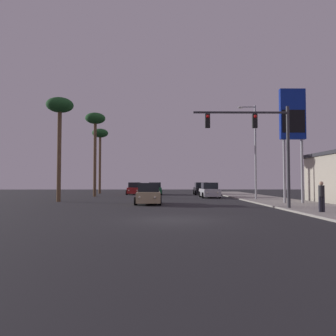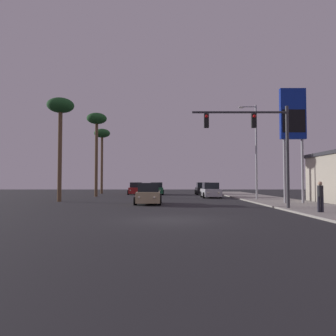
{
  "view_description": "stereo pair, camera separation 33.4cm",
  "coord_description": "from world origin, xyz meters",
  "px_view_note": "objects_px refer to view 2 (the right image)",
  "views": [
    {
      "loc": [
        -0.46,
        -15.22,
        1.77
      ],
      "look_at": [
        -0.08,
        15.3,
        3.06
      ],
      "focal_mm": 35.0,
      "sensor_mm": 36.0,
      "label": 1
    },
    {
      "loc": [
        -0.12,
        -15.22,
        1.77
      ],
      "look_at": [
        -0.08,
        15.3,
        3.06
      ],
      "focal_mm": 35.0,
      "sensor_mm": 36.0,
      "label": 2
    }
  ],
  "objects_px": {
    "car_black": "(202,189)",
    "car_red": "(136,189)",
    "pedestrian_on_sidewalk": "(320,195)",
    "car_green": "(156,189)",
    "gas_station_sign": "(292,120)",
    "car_silver": "(210,191)",
    "street_lamp": "(254,147)",
    "car_tan": "(148,194)",
    "traffic_light_mast": "(260,136)",
    "palm_tree_mid": "(96,124)",
    "palm_tree_near": "(60,111)",
    "palm_tree_far": "(102,137)"
  },
  "relations": [
    {
      "from": "car_black",
      "to": "car_red",
      "type": "distance_m",
      "value": 9.25
    },
    {
      "from": "car_red",
      "to": "pedestrian_on_sidewalk",
      "type": "xyz_separation_m",
      "value": [
        12.75,
        -27.68,
        0.27
      ]
    },
    {
      "from": "car_green",
      "to": "gas_station_sign",
      "type": "bearing_deg",
      "value": 117.88
    },
    {
      "from": "car_black",
      "to": "car_green",
      "type": "bearing_deg",
      "value": -3.45
    },
    {
      "from": "car_silver",
      "to": "car_red",
      "type": "bearing_deg",
      "value": -46.06
    },
    {
      "from": "street_lamp",
      "to": "gas_station_sign",
      "type": "distance_m",
      "value": 5.98
    },
    {
      "from": "car_tan",
      "to": "pedestrian_on_sidewalk",
      "type": "height_order",
      "value": "pedestrian_on_sidewalk"
    },
    {
      "from": "car_black",
      "to": "traffic_light_mast",
      "type": "xyz_separation_m",
      "value": [
        1.12,
        -24.25,
        3.9
      ]
    },
    {
      "from": "car_silver",
      "to": "palm_tree_mid",
      "type": "distance_m",
      "value": 15.83
    },
    {
      "from": "car_black",
      "to": "palm_tree_near",
      "type": "distance_m",
      "value": 22.65
    },
    {
      "from": "car_tan",
      "to": "gas_station_sign",
      "type": "bearing_deg",
      "value": 175.52
    },
    {
      "from": "car_silver",
      "to": "gas_station_sign",
      "type": "height_order",
      "value": "gas_station_sign"
    },
    {
      "from": "car_tan",
      "to": "street_lamp",
      "type": "bearing_deg",
      "value": -154.69
    },
    {
      "from": "car_tan",
      "to": "palm_tree_mid",
      "type": "relative_size",
      "value": 0.43
    },
    {
      "from": "traffic_light_mast",
      "to": "pedestrian_on_sidewalk",
      "type": "xyz_separation_m",
      "value": [
        2.39,
        -2.89,
        -3.63
      ]
    },
    {
      "from": "car_red",
      "to": "palm_tree_mid",
      "type": "bearing_deg",
      "value": 54.56
    },
    {
      "from": "car_tan",
      "to": "car_black",
      "type": "bearing_deg",
      "value": -110.5
    },
    {
      "from": "car_silver",
      "to": "car_red",
      "type": "xyz_separation_m",
      "value": [
        -9.19,
        9.13,
        0.0
      ]
    },
    {
      "from": "gas_station_sign",
      "to": "pedestrian_on_sidewalk",
      "type": "bearing_deg",
      "value": -101.22
    },
    {
      "from": "car_black",
      "to": "car_tan",
      "type": "xyz_separation_m",
      "value": [
        -6.35,
        -18.99,
        0.0
      ]
    },
    {
      "from": "car_red",
      "to": "palm_tree_near",
      "type": "xyz_separation_m",
      "value": [
        -5.26,
        -16.32,
        7.35
      ]
    },
    {
      "from": "car_red",
      "to": "gas_station_sign",
      "type": "distance_m",
      "value": 25.27
    },
    {
      "from": "car_black",
      "to": "pedestrian_on_sidewalk",
      "type": "height_order",
      "value": "pedestrian_on_sidewalk"
    },
    {
      "from": "car_black",
      "to": "palm_tree_far",
      "type": "bearing_deg",
      "value": -16.1
    },
    {
      "from": "car_tan",
      "to": "gas_station_sign",
      "type": "height_order",
      "value": "gas_station_sign"
    },
    {
      "from": "car_red",
      "to": "pedestrian_on_sidewalk",
      "type": "height_order",
      "value": "pedestrian_on_sidewalk"
    },
    {
      "from": "traffic_light_mast",
      "to": "pedestrian_on_sidewalk",
      "type": "bearing_deg",
      "value": -50.37
    },
    {
      "from": "car_black",
      "to": "palm_tree_near",
      "type": "height_order",
      "value": "palm_tree_near"
    },
    {
      "from": "car_green",
      "to": "pedestrian_on_sidewalk",
      "type": "bearing_deg",
      "value": 107.76
    },
    {
      "from": "pedestrian_on_sidewalk",
      "to": "palm_tree_far",
      "type": "bearing_deg",
      "value": 120.26
    },
    {
      "from": "palm_tree_far",
      "to": "palm_tree_near",
      "type": "xyz_separation_m",
      "value": [
        0.28,
        -20.0,
        -0.39
      ]
    },
    {
      "from": "palm_tree_mid",
      "to": "pedestrian_on_sidewalk",
      "type": "bearing_deg",
      "value": -51.59
    },
    {
      "from": "traffic_light_mast",
      "to": "palm_tree_far",
      "type": "height_order",
      "value": "palm_tree_far"
    },
    {
      "from": "car_green",
      "to": "street_lamp",
      "type": "height_order",
      "value": "street_lamp"
    },
    {
      "from": "car_tan",
      "to": "gas_station_sign",
      "type": "relative_size",
      "value": 0.48
    },
    {
      "from": "car_red",
      "to": "car_tan",
      "type": "relative_size",
      "value": 1.0
    },
    {
      "from": "car_green",
      "to": "car_tan",
      "type": "height_order",
      "value": "same"
    },
    {
      "from": "palm_tree_mid",
      "to": "car_green",
      "type": "bearing_deg",
      "value": 41.23
    },
    {
      "from": "car_silver",
      "to": "palm_tree_far",
      "type": "height_order",
      "value": "palm_tree_far"
    },
    {
      "from": "palm_tree_near",
      "to": "street_lamp",
      "type": "bearing_deg",
      "value": 5.98
    },
    {
      "from": "car_silver",
      "to": "car_green",
      "type": "height_order",
      "value": "same"
    },
    {
      "from": "car_black",
      "to": "street_lamp",
      "type": "height_order",
      "value": "street_lamp"
    },
    {
      "from": "street_lamp",
      "to": "palm_tree_far",
      "type": "height_order",
      "value": "palm_tree_far"
    },
    {
      "from": "car_red",
      "to": "palm_tree_near",
      "type": "relative_size",
      "value": 0.47
    },
    {
      "from": "car_black",
      "to": "traffic_light_mast",
      "type": "distance_m",
      "value": 24.58
    },
    {
      "from": "traffic_light_mast",
      "to": "pedestrian_on_sidewalk",
      "type": "distance_m",
      "value": 5.22
    },
    {
      "from": "traffic_light_mast",
      "to": "palm_tree_far",
      "type": "relative_size",
      "value": 0.66
    },
    {
      "from": "traffic_light_mast",
      "to": "car_green",
      "type": "bearing_deg",
      "value": 107.0
    },
    {
      "from": "car_tan",
      "to": "street_lamp",
      "type": "relative_size",
      "value": 0.48
    },
    {
      "from": "car_silver",
      "to": "gas_station_sign",
      "type": "distance_m",
      "value": 13.37
    }
  ]
}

